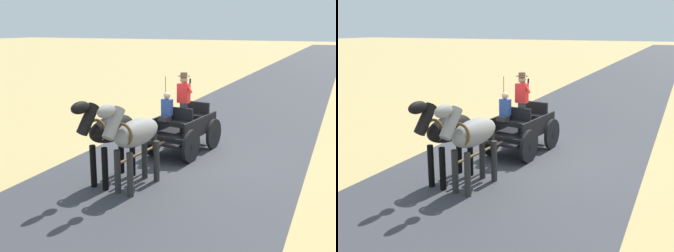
# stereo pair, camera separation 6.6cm
# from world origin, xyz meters

# --- Properties ---
(ground_plane) EXTENTS (200.00, 200.00, 0.00)m
(ground_plane) POSITION_xyz_m (0.00, 0.00, 0.00)
(ground_plane) COLOR tan
(road_surface) EXTENTS (6.44, 160.00, 0.01)m
(road_surface) POSITION_xyz_m (0.00, 0.00, 0.00)
(road_surface) COLOR #38383D
(road_surface) RESTS_ON ground
(horse_drawn_carriage) EXTENTS (1.67, 4.52, 2.50)m
(horse_drawn_carriage) POSITION_xyz_m (0.46, -0.23, 0.82)
(horse_drawn_carriage) COLOR black
(horse_drawn_carriage) RESTS_ON ground
(horse_near_side) EXTENTS (0.75, 2.14, 2.21)m
(horse_near_side) POSITION_xyz_m (0.44, 2.82, 1.32)
(horse_near_side) COLOR gray
(horse_near_side) RESTS_ON ground
(horse_off_side) EXTENTS (0.74, 2.14, 2.21)m
(horse_off_side) POSITION_xyz_m (1.17, 2.73, 1.32)
(horse_off_side) COLOR black
(horse_off_side) RESTS_ON ground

